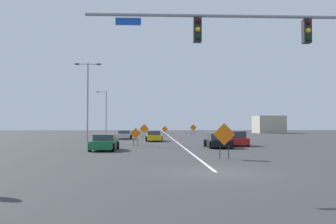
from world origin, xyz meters
TOP-DOWN VIEW (x-y plane):
  - ground at (0.00, 0.00)m, footprint 211.95×211.95m
  - road_centre_stripe at (0.00, 58.87)m, footprint 0.16×117.75m
  - traffic_signal_assembly at (4.01, -0.01)m, footprint 14.64×0.44m
  - street_lamp_mid_right at (-10.07, 24.56)m, footprint 2.86×0.24m
  - street_lamp_near_right at (-11.13, 47.01)m, footprint 1.79×0.24m
  - construction_sign_median_near at (1.57, 5.98)m, footprint 1.35×0.13m
  - construction_sign_right_shoulder at (-3.94, 32.44)m, footprint 1.30×0.21m
  - construction_sign_right_lane at (4.75, 50.61)m, footprint 1.28×0.11m
  - construction_sign_left_shoulder at (-4.42, 19.17)m, footprint 1.08×0.06m
  - construction_sign_median_far at (-0.79, 43.74)m, footprint 1.08×0.11m
  - car_yellow_near at (-2.68, 28.08)m, footprint 2.11×4.59m
  - car_black_distant at (3.00, 15.90)m, footprint 2.02×4.45m
  - car_red_far at (5.26, 18.89)m, footprint 2.00×4.57m
  - car_green_mid at (-6.57, 13.06)m, footprint 2.04×3.95m
  - car_silver_passing at (-6.77, 34.39)m, footprint 2.00×4.46m
  - roadside_building_east at (24.28, 66.27)m, footprint 6.19×6.53m

SIDE VIEW (x-z plane):
  - ground at x=0.00m, z-range 0.00..0.00m
  - road_centre_stripe at x=0.00m, z-range 0.00..0.01m
  - car_silver_passing at x=-6.77m, z-range -0.03..1.18m
  - car_green_mid at x=-6.57m, z-range -0.03..1.24m
  - car_yellow_near at x=-2.68m, z-range -0.03..1.24m
  - car_black_distant at x=3.00m, z-range -0.04..1.26m
  - car_red_far at x=5.26m, z-range -0.06..1.35m
  - construction_sign_left_shoulder at x=-4.42m, z-range 0.22..1.94m
  - construction_sign_median_far at x=-0.79m, z-range 0.24..2.04m
  - construction_sign_right_lane at x=4.75m, z-range 0.28..2.35m
  - construction_sign_right_shoulder at x=-3.94m, z-range 0.29..2.40m
  - construction_sign_median_near at x=1.57m, z-range 0.29..2.43m
  - roadside_building_east at x=24.28m, z-range 0.00..4.02m
  - street_lamp_near_right at x=-11.13m, z-range 0.41..8.29m
  - street_lamp_mid_right at x=-10.07m, z-range 0.71..9.68m
  - traffic_signal_assembly at x=4.01m, z-range 1.83..9.27m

